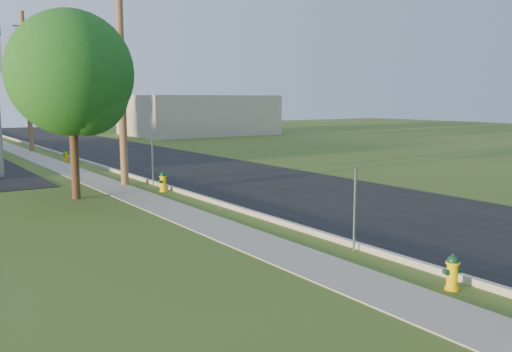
{
  "coord_description": "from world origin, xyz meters",
  "views": [
    {
      "loc": [
        -8.77,
        -4.88,
        3.61
      ],
      "look_at": [
        0.0,
        8.0,
        1.4
      ],
      "focal_mm": 38.0,
      "sensor_mm": 36.0,
      "label": 1
    }
  ],
  "objects_px": {
    "hydrant_near": "(452,272)",
    "tree_verge": "(74,78)",
    "utility_pole_far": "(27,82)",
    "hydrant_mid": "(163,182)",
    "utility_pole_mid": "(121,66)",
    "hydrant_far": "(66,155)"
  },
  "relations": [
    {
      "from": "utility_pole_far",
      "to": "hydrant_far",
      "type": "height_order",
      "value": "utility_pole_far"
    },
    {
      "from": "hydrant_far",
      "to": "utility_pole_mid",
      "type": "bearing_deg",
      "value": -92.78
    },
    {
      "from": "utility_pole_mid",
      "to": "hydrant_near",
      "type": "height_order",
      "value": "utility_pole_mid"
    },
    {
      "from": "utility_pole_far",
      "to": "hydrant_mid",
      "type": "xyz_separation_m",
      "value": [
        0.67,
        -20.4,
        -4.41
      ]
    },
    {
      "from": "utility_pole_far",
      "to": "tree_verge",
      "type": "bearing_deg",
      "value": -97.16
    },
    {
      "from": "utility_pole_far",
      "to": "hydrant_near",
      "type": "xyz_separation_m",
      "value": [
        0.51,
        -33.77,
        -4.45
      ]
    },
    {
      "from": "hydrant_far",
      "to": "hydrant_near",
      "type": "bearing_deg",
      "value": -90.04
    },
    {
      "from": "tree_verge",
      "to": "hydrant_mid",
      "type": "xyz_separation_m",
      "value": [
        3.2,
        -0.29,
        -3.96
      ]
    },
    {
      "from": "hydrant_near",
      "to": "hydrant_mid",
      "type": "distance_m",
      "value": 13.38
    },
    {
      "from": "hydrant_near",
      "to": "tree_verge",
      "type": "bearing_deg",
      "value": 102.54
    },
    {
      "from": "tree_verge",
      "to": "hydrant_near",
      "type": "distance_m",
      "value": 14.56
    },
    {
      "from": "tree_verge",
      "to": "hydrant_mid",
      "type": "distance_m",
      "value": 5.1
    },
    {
      "from": "utility_pole_mid",
      "to": "tree_verge",
      "type": "distance_m",
      "value": 3.34
    },
    {
      "from": "hydrant_mid",
      "to": "hydrant_far",
      "type": "relative_size",
      "value": 1.13
    },
    {
      "from": "utility_pole_mid",
      "to": "utility_pole_far",
      "type": "xyz_separation_m",
      "value": [
        0.0,
        18.0,
        -0.15
      ]
    },
    {
      "from": "utility_pole_far",
      "to": "hydrant_far",
      "type": "distance_m",
      "value": 8.34
    },
    {
      "from": "utility_pole_far",
      "to": "hydrant_mid",
      "type": "height_order",
      "value": "utility_pole_far"
    },
    {
      "from": "utility_pole_mid",
      "to": "hydrant_mid",
      "type": "height_order",
      "value": "utility_pole_mid"
    },
    {
      "from": "hydrant_mid",
      "to": "hydrant_far",
      "type": "distance_m",
      "value": 13.37
    },
    {
      "from": "utility_pole_mid",
      "to": "hydrant_far",
      "type": "xyz_separation_m",
      "value": [
        0.53,
        10.97,
        -4.6
      ]
    },
    {
      "from": "hydrant_near",
      "to": "hydrant_mid",
      "type": "xyz_separation_m",
      "value": [
        0.16,
        13.38,
        0.04
      ]
    },
    {
      "from": "hydrant_near",
      "to": "hydrant_far",
      "type": "height_order",
      "value": "same"
    }
  ]
}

